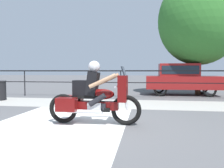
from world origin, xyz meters
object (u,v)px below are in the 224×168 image
object	(u,v)px
parked_car	(181,77)
tree_behind_sign	(199,20)
motorcycle	(94,97)
trash_bin	(0,91)

from	to	relation	value
parked_car	tree_behind_sign	bearing A→B (deg)	11.55
motorcycle	tree_behind_sign	size ratio (longest dim) A/B	0.36
motorcycle	tree_behind_sign	bearing A→B (deg)	65.21
motorcycle	parked_car	xyz separation A→B (m)	(3.18, 7.11, 0.28)
trash_bin	tree_behind_sign	xyz separation A→B (m)	(9.30, 3.65, 3.61)
parked_car	tree_behind_sign	size ratio (longest dim) A/B	0.60
trash_bin	tree_behind_sign	distance (m)	10.62
motorcycle	parked_car	size ratio (longest dim) A/B	0.60
motorcycle	trash_bin	distance (m)	6.34
trash_bin	tree_behind_sign	bearing A→B (deg)	21.40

